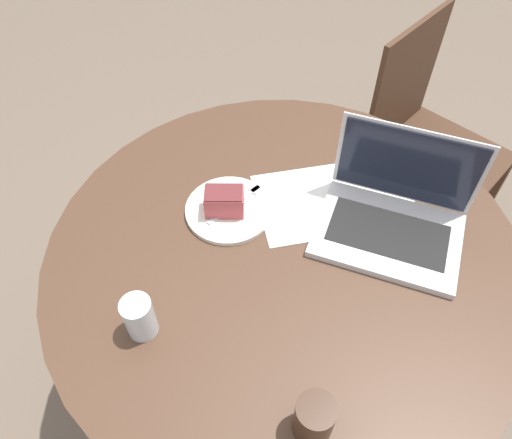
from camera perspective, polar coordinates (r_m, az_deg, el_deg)
The scene contains 10 objects.
ground_plane at distance 1.85m, azimuth 2.17°, elevation -17.62°, with size 12.00×12.00×0.00m, color #6B5B4C.
dining_table at distance 1.28m, azimuth 3.00°, elevation -7.46°, with size 1.11×1.11×0.78m.
chair at distance 1.94m, azimuth 18.48°, elevation 8.03°, with size 0.47×0.47×0.91m.
paper_document at distance 1.27m, azimuth 8.96°, elevation 2.36°, with size 0.45×0.39×0.00m.
plate at distance 1.22m, azimuth -3.13°, elevation 1.13°, with size 0.21×0.21×0.01m.
cake_slice at distance 1.19m, azimuth -3.64°, elevation 2.08°, with size 0.11×0.10×0.07m.
fork at distance 1.23m, azimuth -1.83°, elevation 2.20°, with size 0.17×0.03×0.00m.
coffee_glass at distance 0.94m, azimuth 6.66°, elevation -21.65°, with size 0.07×0.07×0.10m.
water_glass at distance 1.03m, azimuth -13.19°, elevation -10.81°, with size 0.06×0.06×0.10m.
laptop at distance 1.20m, azimuth 15.36°, elevation 0.29°, with size 0.38×0.41×0.23m.
Camera 1 is at (-0.48, -0.47, 1.72)m, focal length 35.00 mm.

